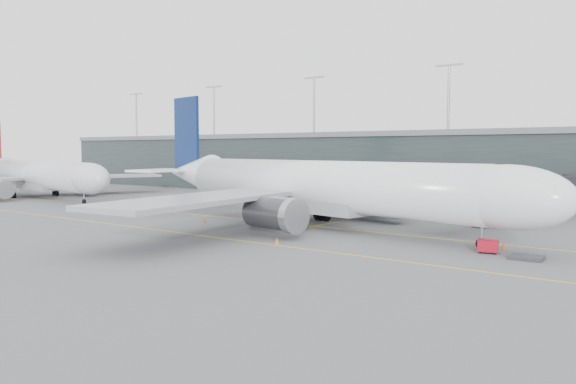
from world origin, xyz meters
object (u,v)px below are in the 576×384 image
Objects in this scene: gse_cart at (488,246)px; main_aircraft at (316,186)px; jet_bridge at (521,188)px; second_aircraft at (40,175)px.

main_aircraft is at bearing 153.25° from gse_cart.
second_aircraft is (-99.26, -24.57, 0.21)m from jet_bridge.
main_aircraft reaches higher than second_aircraft.
second_aircraft is at bearing -153.43° from jet_bridge.
gse_cart is (26.35, -6.47, -5.03)m from main_aircraft.
gse_cart is at bearing -68.57° from jet_bridge.
jet_bridge is at bearing 85.81° from gse_cart.
jet_bridge is 102.26m from second_aircraft.
second_aircraft is at bearing 162.04° from gse_cart.
main_aircraft is 31.58× the size of gse_cart.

